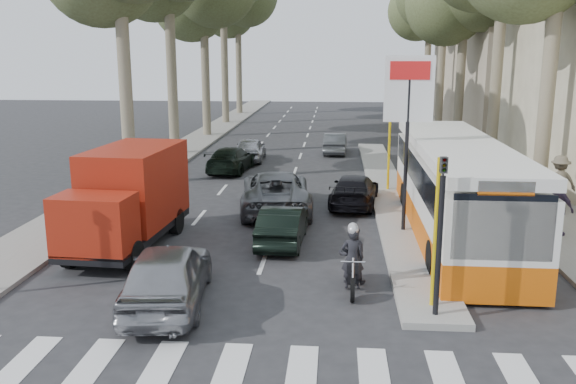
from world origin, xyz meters
name	(u,v)px	position (x,y,z in m)	size (l,w,h in m)	color
ground	(290,290)	(0.00, 0.00, 0.00)	(120.00, 120.00, 0.00)	#28282B
sidewalk_right	(455,144)	(8.60, 25.00, 0.06)	(3.20, 70.00, 0.12)	gray
median_left	(206,135)	(-8.00, 28.00, 0.06)	(2.40, 64.00, 0.12)	gray
traffic_island	(388,191)	(3.25, 11.00, 0.08)	(1.50, 26.00, 0.16)	gray
building_far	(533,21)	(15.50, 34.00, 8.00)	(11.00, 20.00, 16.00)	#B7A88E
billboard	(408,118)	(3.25, 5.00, 3.70)	(1.50, 12.10, 5.60)	yellow
traffic_light_island	(441,210)	(3.25, -1.50, 2.49)	(0.16, 0.41, 3.60)	black
silver_hatchback	(168,274)	(-2.73, -1.07, 0.73)	(1.73, 4.30, 1.47)	#929399
dark_hatchback	(283,225)	(-0.50, 3.73, 0.59)	(1.25, 3.57, 1.18)	black
queue_car_a	(276,191)	(-1.10, 7.72, 0.73)	(2.43, 5.27, 1.47)	#53575C
queue_car_b	(354,190)	(1.80, 8.68, 0.59)	(1.65, 4.06, 1.18)	black
queue_car_c	(250,149)	(-3.50, 18.18, 0.64)	(1.51, 3.75, 1.28)	#9C9DA3
queue_car_d	(335,143)	(1.06, 21.06, 0.59)	(1.24, 3.56, 1.17)	#4D5155
queue_car_e	(231,159)	(-4.00, 15.09, 0.61)	(1.71, 4.21, 1.22)	black
red_truck	(129,196)	(-5.01, 3.13, 1.54)	(2.43, 5.59, 2.92)	black
city_bus	(455,186)	(4.80, 5.00, 1.61)	(2.64, 11.60, 3.05)	#D65A0B
motorcycle	(352,258)	(1.50, 0.31, 0.76)	(0.70, 1.96, 1.66)	black
pedestrian_near	(559,208)	(7.98, 4.89, 0.98)	(1.00, 0.49, 1.71)	#3B2E45
pedestrian_far	(559,182)	(9.17, 8.37, 1.10)	(1.26, 0.56, 1.95)	#615949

